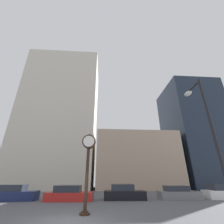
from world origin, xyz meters
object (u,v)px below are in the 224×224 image
object	(u,v)px
car_white	(222,192)
street_lamp_right	(206,123)
car_red	(69,194)
car_black	(124,193)
street_clock	(88,157)
car_grey	(178,193)
car_navy	(12,194)

from	to	relation	value
car_white	street_lamp_right	bearing A→B (deg)	-124.59
car_red	car_white	xyz separation A→B (m)	(16.06, 0.25, 0.04)
car_white	street_lamp_right	distance (m)	13.34
car_red	car_black	size ratio (longest dim) A/B	1.07
street_clock	car_grey	xyz separation A→B (m)	(9.10, 6.46, -2.85)
car_grey	street_clock	bearing A→B (deg)	-142.85
car_red	car_white	bearing A→B (deg)	3.37
car_navy	car_grey	distance (m)	16.93
car_black	car_white	world-z (taller)	car_white
car_navy	car_black	distance (m)	11.17
car_navy	car_grey	xyz separation A→B (m)	(16.93, -0.10, -0.06)
car_red	car_grey	xyz separation A→B (m)	(11.24, 0.38, -0.03)
car_navy	car_grey	size ratio (longest dim) A/B	1.13
car_grey	street_lamp_right	size ratio (longest dim) A/B	0.58
car_white	car_navy	bearing A→B (deg)	-178.54
street_lamp_right	car_white	bearing A→B (deg)	53.31
car_white	street_lamp_right	xyz separation A→B (m)	(-7.59, -10.19, 4.08)
car_black	car_grey	world-z (taller)	car_black
car_red	car_black	bearing A→B (deg)	6.65
car_black	car_white	size ratio (longest dim) A/B	1.10
street_clock	car_red	world-z (taller)	street_clock
car_navy	car_black	bearing A→B (deg)	-2.55
car_navy	car_red	world-z (taller)	car_navy
car_white	car_black	bearing A→B (deg)	-178.73
car_black	street_lamp_right	bearing A→B (deg)	-71.55
car_navy	car_red	distance (m)	5.71
street_clock	car_black	xyz separation A→B (m)	(3.34, 6.48, -2.78)
car_navy	car_white	xyz separation A→B (m)	(21.75, -0.24, 0.01)
car_black	street_lamp_right	world-z (taller)	street_lamp_right
car_navy	car_black	size ratio (longest dim) A/B	1.11
street_lamp_right	car_black	bearing A→B (deg)	106.10
car_red	street_lamp_right	xyz separation A→B (m)	(8.47, -9.94, 4.12)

